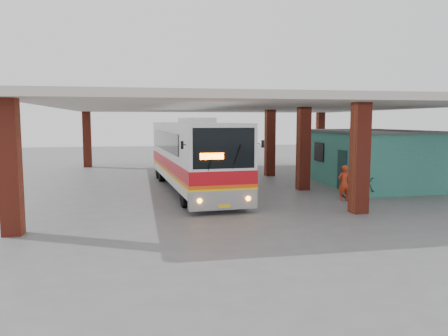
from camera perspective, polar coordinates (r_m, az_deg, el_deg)
ground at (r=19.84m, az=5.26°, el=-4.40°), size 90.00×90.00×0.00m
brick_columns at (r=24.74m, az=5.24°, el=2.78°), size 20.10×21.60×4.35m
canopy_roof at (r=25.93m, az=2.37°, el=8.09°), size 21.00×23.00×0.30m
shop_building at (r=26.24m, az=18.68°, el=1.33°), size 5.20×8.20×3.11m
coach_bus at (r=22.85m, az=-4.14°, el=1.76°), size 3.60×13.14×3.78m
motorcycle at (r=21.58m, az=17.32°, el=-2.46°), size 1.89×0.67×0.99m
pedestrian at (r=20.60m, az=15.39°, el=-1.91°), size 0.62×0.43×1.63m
red_chair at (r=29.20m, az=10.29°, el=-0.41°), size 0.39×0.39×0.72m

